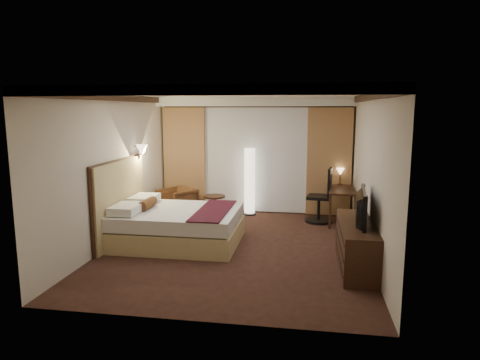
% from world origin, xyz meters
% --- Properties ---
extents(floor, '(4.50, 5.50, 0.01)m').
position_xyz_m(floor, '(0.00, 0.00, 0.00)').
color(floor, black).
rests_on(floor, ground).
extents(ceiling, '(4.50, 5.50, 0.01)m').
position_xyz_m(ceiling, '(0.00, 0.00, 2.70)').
color(ceiling, white).
rests_on(ceiling, back_wall).
extents(back_wall, '(4.50, 0.02, 2.70)m').
position_xyz_m(back_wall, '(0.00, 2.75, 1.35)').
color(back_wall, beige).
rests_on(back_wall, floor).
extents(left_wall, '(0.02, 5.50, 2.70)m').
position_xyz_m(left_wall, '(-2.25, 0.00, 1.35)').
color(left_wall, beige).
rests_on(left_wall, floor).
extents(right_wall, '(0.02, 5.50, 2.70)m').
position_xyz_m(right_wall, '(2.25, 0.00, 1.35)').
color(right_wall, beige).
rests_on(right_wall, floor).
extents(crown_molding, '(4.50, 5.50, 0.12)m').
position_xyz_m(crown_molding, '(0.00, 0.00, 2.64)').
color(crown_molding, black).
rests_on(crown_molding, ceiling).
extents(soffit, '(4.50, 0.50, 0.20)m').
position_xyz_m(soffit, '(0.00, 2.50, 2.60)').
color(soffit, white).
rests_on(soffit, ceiling).
extents(curtain_sheer, '(2.48, 0.04, 2.45)m').
position_xyz_m(curtain_sheer, '(0.00, 2.67, 1.25)').
color(curtain_sheer, silver).
rests_on(curtain_sheer, back_wall).
extents(curtain_left_drape, '(1.00, 0.14, 2.45)m').
position_xyz_m(curtain_left_drape, '(-1.70, 2.61, 1.25)').
color(curtain_left_drape, '#A2744A').
rests_on(curtain_left_drape, back_wall).
extents(curtain_right_drape, '(1.00, 0.14, 2.45)m').
position_xyz_m(curtain_right_drape, '(1.70, 2.61, 1.25)').
color(curtain_right_drape, '#A2744A').
rests_on(curtain_right_drape, back_wall).
extents(wall_sconce, '(0.24, 0.24, 0.24)m').
position_xyz_m(wall_sconce, '(-2.09, 0.93, 1.62)').
color(wall_sconce, white).
rests_on(wall_sconce, left_wall).
extents(bed, '(2.20, 1.72, 0.64)m').
position_xyz_m(bed, '(-1.09, 0.07, 0.32)').
color(bed, white).
rests_on(bed, floor).
extents(headboard, '(0.12, 2.02, 1.50)m').
position_xyz_m(headboard, '(-2.20, 0.07, 0.75)').
color(headboard, tan).
rests_on(headboard, floor).
extents(armchair, '(0.96, 0.95, 0.73)m').
position_xyz_m(armchair, '(-1.69, 1.93, 0.36)').
color(armchair, '#4E2917').
rests_on(armchair, floor).
extents(side_table, '(0.48, 0.48, 0.53)m').
position_xyz_m(side_table, '(-0.82, 1.89, 0.27)').
color(side_table, black).
rests_on(side_table, floor).
extents(floor_lamp, '(0.33, 0.33, 1.56)m').
position_xyz_m(floor_lamp, '(-0.10, 2.43, 0.78)').
color(floor_lamp, white).
rests_on(floor_lamp, floor).
extents(desk, '(0.55, 1.19, 0.75)m').
position_xyz_m(desk, '(1.95, 2.03, 0.38)').
color(desk, black).
rests_on(desk, floor).
extents(desk_lamp, '(0.18, 0.18, 0.34)m').
position_xyz_m(desk_lamp, '(1.95, 2.47, 0.92)').
color(desk_lamp, '#FFD899').
rests_on(desk_lamp, desk).
extents(office_chair, '(0.66, 0.66, 1.20)m').
position_xyz_m(office_chair, '(1.48, 1.98, 0.60)').
color(office_chair, black).
rests_on(office_chair, floor).
extents(dresser, '(0.50, 1.82, 0.71)m').
position_xyz_m(dresser, '(2.00, -0.65, 0.35)').
color(dresser, black).
rests_on(dresser, floor).
extents(television, '(0.73, 1.15, 0.14)m').
position_xyz_m(television, '(1.97, -0.65, 1.02)').
color(television, black).
rests_on(television, dresser).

